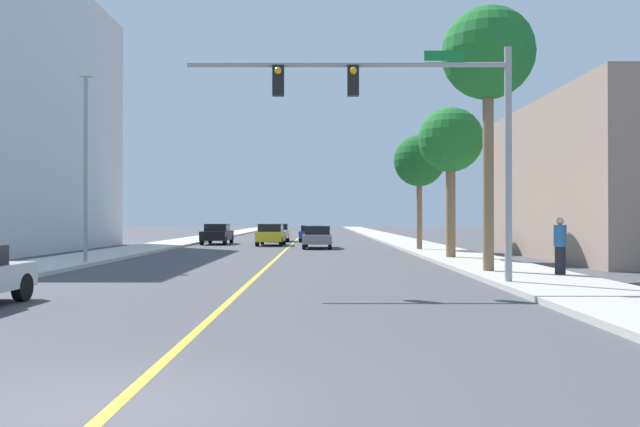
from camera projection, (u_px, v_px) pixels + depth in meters
The scene contains 15 objects.
ground at pixel (290, 243), 48.12m from camera, with size 192.00×192.00×0.00m, color #47474C.
sidewalk_left at pixel (178, 242), 48.09m from camera, with size 3.41×168.00×0.15m, color beige.
sidewalk_right at pixel (403, 242), 48.16m from camera, with size 3.41×168.00×0.15m, color #B2ADA3.
lane_marking_center at pixel (290, 243), 48.12m from camera, with size 0.16×144.00×0.01m, color yellow.
traffic_signal_mast at pixel (410, 112), 17.52m from camera, with size 9.02×0.36×6.52m.
street_lamp at pixel (83, 156), 25.40m from camera, with size 0.56×0.28×7.68m.
palm_near at pixel (485, 56), 21.10m from camera, with size 3.10×3.10×8.84m.
palm_mid at pixel (448, 142), 28.57m from camera, with size 2.94×2.94×6.79m.
palm_far at pixel (417, 162), 36.05m from camera, with size 2.94×2.94×6.52m.
car_black at pixel (215, 234), 46.10m from camera, with size 1.86×4.36×1.50m.
car_blue at pixel (310, 233), 50.86m from camera, with size 2.06×3.91×1.33m.
car_gray at pixel (315, 237), 39.92m from camera, with size 1.86×4.41×1.42m.
car_yellow at pixel (269, 234), 43.91m from camera, with size 1.88×4.26×1.51m.
car_white at pixel (275, 232), 51.74m from camera, with size 1.97×4.32×1.46m.
pedestrian at pixel (557, 246), 19.65m from camera, with size 0.38×0.38×1.78m.
Camera 1 is at (2.07, -6.15, 1.90)m, focal length 35.40 mm.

